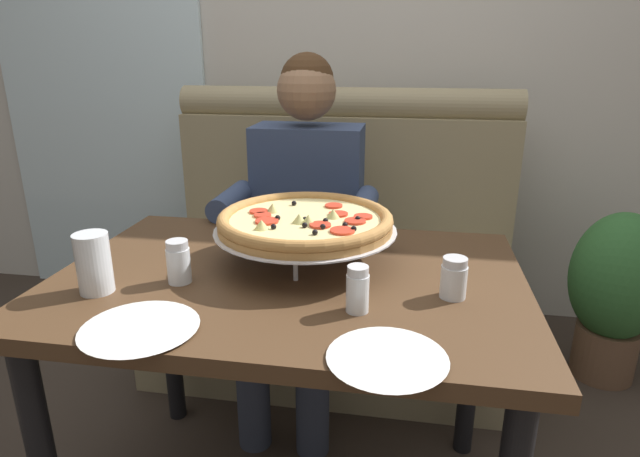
{
  "coord_description": "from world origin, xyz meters",
  "views": [
    {
      "loc": [
        0.28,
        -1.19,
        1.28
      ],
      "look_at": [
        0.07,
        0.05,
        0.85
      ],
      "focal_mm": 29.64,
      "sensor_mm": 36.0,
      "label": 1
    }
  ],
  "objects_px": {
    "pizza": "(305,222)",
    "drinking_glass": "(94,267)",
    "shaker_oregano": "(179,265)",
    "potted_plant": "(616,289)",
    "diner_main": "(303,216)",
    "plate_near_left": "(139,325)",
    "plate_near_right": "(387,355)",
    "booth_bench": "(336,268)",
    "shaker_parmesan": "(357,292)",
    "dining_table": "(290,310)",
    "shaker_pepper_flakes": "(454,281)"
  },
  "relations": [
    {
      "from": "booth_bench",
      "to": "pizza",
      "type": "relative_size",
      "value": 3.09
    },
    {
      "from": "booth_bench",
      "to": "diner_main",
      "type": "height_order",
      "value": "diner_main"
    },
    {
      "from": "pizza",
      "to": "potted_plant",
      "type": "xyz_separation_m",
      "value": [
        1.09,
        0.78,
        -0.47
      ]
    },
    {
      "from": "drinking_glass",
      "to": "plate_near_right",
      "type": "bearing_deg",
      "value": -14.53
    },
    {
      "from": "plate_near_left",
      "to": "potted_plant",
      "type": "distance_m",
      "value": 1.84
    },
    {
      "from": "diner_main",
      "to": "plate_near_right",
      "type": "xyz_separation_m",
      "value": [
        0.35,
        -0.95,
        0.05
      ]
    },
    {
      "from": "shaker_parmesan",
      "to": "drinking_glass",
      "type": "xyz_separation_m",
      "value": [
        -0.6,
        -0.0,
        0.02
      ]
    },
    {
      "from": "shaker_pepper_flakes",
      "to": "diner_main",
      "type": "bearing_deg",
      "value": 125.84
    },
    {
      "from": "shaker_oregano",
      "to": "plate_near_right",
      "type": "xyz_separation_m",
      "value": [
        0.51,
        -0.26,
        -0.03
      ]
    },
    {
      "from": "pizza",
      "to": "shaker_parmesan",
      "type": "xyz_separation_m",
      "value": [
        0.16,
        -0.26,
        -0.07
      ]
    },
    {
      "from": "dining_table",
      "to": "diner_main",
      "type": "xyz_separation_m",
      "value": [
        -0.09,
        0.6,
        0.06
      ]
    },
    {
      "from": "shaker_oregano",
      "to": "plate_near_right",
      "type": "bearing_deg",
      "value": -26.78
    },
    {
      "from": "shaker_oregano",
      "to": "plate_near_left",
      "type": "distance_m",
      "value": 0.24
    },
    {
      "from": "diner_main",
      "to": "shaker_parmesan",
      "type": "distance_m",
      "value": 0.82
    },
    {
      "from": "shaker_pepper_flakes",
      "to": "shaker_parmesan",
      "type": "bearing_deg",
      "value": -153.05
    },
    {
      "from": "plate_near_right",
      "to": "drinking_glass",
      "type": "distance_m",
      "value": 0.7
    },
    {
      "from": "diner_main",
      "to": "plate_near_left",
      "type": "bearing_deg",
      "value": -98.86
    },
    {
      "from": "plate_near_left",
      "to": "plate_near_right",
      "type": "bearing_deg",
      "value": -2.97
    },
    {
      "from": "pizza",
      "to": "drinking_glass",
      "type": "bearing_deg",
      "value": -149.15
    },
    {
      "from": "potted_plant",
      "to": "pizza",
      "type": "bearing_deg",
      "value": -144.2
    },
    {
      "from": "pizza",
      "to": "shaker_oregano",
      "type": "distance_m",
      "value": 0.33
    },
    {
      "from": "booth_bench",
      "to": "pizza",
      "type": "height_order",
      "value": "booth_bench"
    },
    {
      "from": "drinking_glass",
      "to": "shaker_oregano",
      "type": "bearing_deg",
      "value": 26.2
    },
    {
      "from": "diner_main",
      "to": "shaker_pepper_flakes",
      "type": "xyz_separation_m",
      "value": [
        0.48,
        -0.67,
        0.08
      ]
    },
    {
      "from": "pizza",
      "to": "plate_near_left",
      "type": "xyz_separation_m",
      "value": [
        -0.26,
        -0.41,
        -0.1
      ]
    },
    {
      "from": "plate_near_right",
      "to": "drinking_glass",
      "type": "relative_size",
      "value": 1.57
    },
    {
      "from": "booth_bench",
      "to": "shaker_parmesan",
      "type": "distance_m",
      "value": 1.13
    },
    {
      "from": "pizza",
      "to": "potted_plant",
      "type": "relative_size",
      "value": 0.68
    },
    {
      "from": "plate_near_left",
      "to": "plate_near_right",
      "type": "relative_size",
      "value": 1.07
    },
    {
      "from": "dining_table",
      "to": "plate_near_right",
      "type": "xyz_separation_m",
      "value": [
        0.26,
        -0.35,
        0.11
      ]
    },
    {
      "from": "shaker_pepper_flakes",
      "to": "pizza",
      "type": "bearing_deg",
      "value": 157.46
    },
    {
      "from": "pizza",
      "to": "shaker_oregano",
      "type": "xyz_separation_m",
      "value": [
        -0.27,
        -0.18,
        -0.06
      ]
    },
    {
      "from": "diner_main",
      "to": "plate_near_right",
      "type": "height_order",
      "value": "diner_main"
    },
    {
      "from": "pizza",
      "to": "shaker_pepper_flakes",
      "type": "xyz_separation_m",
      "value": [
        0.37,
        -0.15,
        -0.07
      ]
    },
    {
      "from": "drinking_glass",
      "to": "booth_bench",
      "type": "bearing_deg",
      "value": 68.27
    },
    {
      "from": "pizza",
      "to": "plate_near_left",
      "type": "distance_m",
      "value": 0.5
    },
    {
      "from": "potted_plant",
      "to": "diner_main",
      "type": "bearing_deg",
      "value": -167.31
    },
    {
      "from": "plate_near_right",
      "to": "drinking_glass",
      "type": "bearing_deg",
      "value": 165.47
    },
    {
      "from": "diner_main",
      "to": "pizza",
      "type": "distance_m",
      "value": 0.55
    },
    {
      "from": "booth_bench",
      "to": "plate_near_right",
      "type": "distance_m",
      "value": 1.3
    },
    {
      "from": "shaker_oregano",
      "to": "potted_plant",
      "type": "bearing_deg",
      "value": 35.34
    },
    {
      "from": "plate_near_right",
      "to": "potted_plant",
      "type": "bearing_deg",
      "value": 55.19
    },
    {
      "from": "drinking_glass",
      "to": "potted_plant",
      "type": "height_order",
      "value": "drinking_glass"
    },
    {
      "from": "dining_table",
      "to": "drinking_glass",
      "type": "bearing_deg",
      "value": -157.35
    },
    {
      "from": "shaker_oregano",
      "to": "potted_plant",
      "type": "distance_m",
      "value": 1.72
    },
    {
      "from": "dining_table",
      "to": "drinking_glass",
      "type": "xyz_separation_m",
      "value": [
        -0.42,
        -0.17,
        0.16
      ]
    },
    {
      "from": "booth_bench",
      "to": "drinking_glass",
      "type": "bearing_deg",
      "value": -111.73
    },
    {
      "from": "shaker_parmesan",
      "to": "drinking_glass",
      "type": "relative_size",
      "value": 0.73
    },
    {
      "from": "shaker_pepper_flakes",
      "to": "plate_near_left",
      "type": "bearing_deg",
      "value": -157.51
    },
    {
      "from": "booth_bench",
      "to": "shaker_parmesan",
      "type": "xyz_separation_m",
      "value": [
        0.19,
        -1.04,
        0.39
      ]
    }
  ]
}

